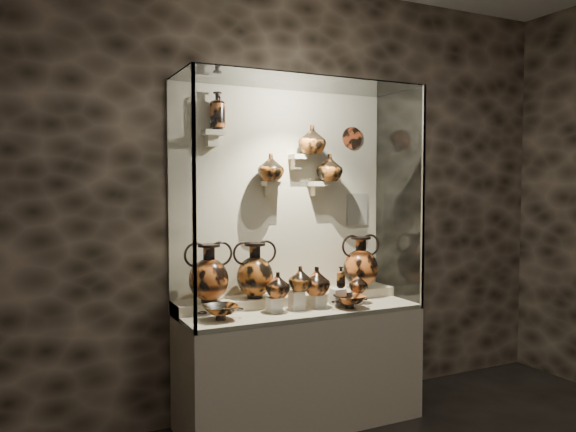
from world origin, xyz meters
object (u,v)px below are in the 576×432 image
object	(u,v)px
amphora_right	(361,262)
jug_e	(358,283)
lekythos_small	(341,276)
ovoid_vase_b	(312,140)
amphora_left	(209,273)
kylix_left	(221,311)
kylix_right	(350,300)
jug_c	(317,281)
lekythos_tall	(217,109)
jug_a	(278,285)
amphora_mid	(255,270)
jug_b	(300,279)
ovoid_vase_a	(271,167)
ovoid_vase_c	(329,168)

from	to	relation	value
amphora_right	jug_e	world-z (taller)	amphora_right
lekythos_small	ovoid_vase_b	xyz separation A→B (m)	(-0.12, 0.22, 0.99)
amphora_left	kylix_left	distance (m)	0.32
kylix_right	ovoid_vase_b	world-z (taller)	ovoid_vase_b
jug_c	lekythos_tall	bearing A→B (deg)	157.21
amphora_left	amphora_right	bearing A→B (deg)	-12.57
amphora_right	jug_a	xyz separation A→B (m)	(-0.79, -0.19, -0.08)
amphora_mid	kylix_left	world-z (taller)	amphora_mid
amphora_left	jug_c	bearing A→B (deg)	-27.08
jug_b	jug_e	xyz separation A→B (m)	(0.47, 0.00, -0.07)
ovoid_vase_a	lekythos_small	bearing A→B (deg)	-9.40
ovoid_vase_c	kylix_left	bearing A→B (deg)	-171.65
lekythos_tall	amphora_mid	bearing A→B (deg)	-5.58
ovoid_vase_a	amphora_right	bearing A→B (deg)	12.62
jug_a	kylix_left	xyz separation A→B (m)	(-0.42, -0.04, -0.13)
amphora_mid	jug_a	world-z (taller)	amphora_mid
ovoid_vase_a	lekythos_tall	bearing A→B (deg)	-167.59
jug_b	jug_e	size ratio (longest dim) A/B	1.22
lekythos_small	jug_b	bearing A→B (deg)	-168.19
jug_a	ovoid_vase_a	size ratio (longest dim) A/B	0.87
kylix_left	kylix_right	bearing A→B (deg)	-17.80
amphora_right	ovoid_vase_b	bearing A→B (deg)	-173.22
amphora_left	jug_e	bearing A→B (deg)	-22.90
ovoid_vase_b	jug_c	bearing A→B (deg)	-86.23
kylix_left	amphora_mid	bearing A→B (deg)	21.97
amphora_left	jug_c	size ratio (longest dim) A/B	2.00
jug_e	kylix_left	size ratio (longest dim) A/B	0.49
jug_a	ovoid_vase_c	world-z (taller)	ovoid_vase_c
jug_e	lekythos_small	xyz separation A→B (m)	(-0.13, 0.03, 0.06)
jug_e	kylix_right	world-z (taller)	jug_e
lekythos_tall	ovoid_vase_c	xyz separation A→B (m)	(0.87, -0.04, -0.39)
jug_a	jug_e	size ratio (longest dim) A/B	1.22
jug_a	amphora_left	bearing A→B (deg)	153.98
amphora_mid	ovoid_vase_c	world-z (taller)	ovoid_vase_c
amphora_left	lekythos_tall	xyz separation A→B (m)	(0.10, 0.10, 1.12)
amphora_mid	ovoid_vase_a	distance (m)	0.74
lekythos_small	ovoid_vase_a	distance (m)	0.93
jug_c	lekythos_small	size ratio (longest dim) A/B	1.14
lekythos_tall	jug_e	bearing A→B (deg)	-0.14
ovoid_vase_a	ovoid_vase_b	size ratio (longest dim) A/B	0.93
kylix_left	ovoid_vase_a	xyz separation A→B (m)	(0.48, 0.30, 0.93)
kylix_left	kylix_right	world-z (taller)	kylix_left
ovoid_vase_a	ovoid_vase_c	world-z (taller)	ovoid_vase_c
jug_c	ovoid_vase_a	distance (m)	0.87
jug_b	ovoid_vase_c	size ratio (longest dim) A/B	0.83
amphora_mid	jug_e	bearing A→B (deg)	-11.74
amphora_mid	amphora_right	xyz separation A→B (m)	(0.87, -0.00, 0.01)
amphora_left	ovoid_vase_b	world-z (taller)	ovoid_vase_b
jug_b	jug_c	size ratio (longest dim) A/B	0.87
kylix_right	ovoid_vase_c	distance (m)	1.01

